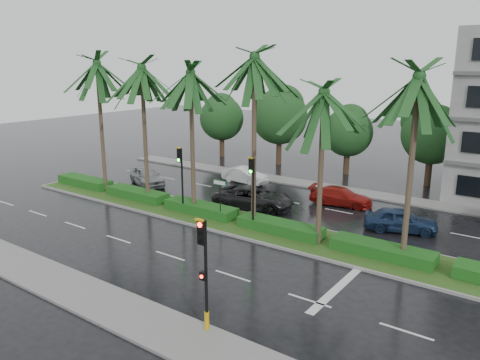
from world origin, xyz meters
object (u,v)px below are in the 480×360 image
Objects in this scene: signal_median_left at (181,170)px; car_silver at (147,176)px; signal_near at (204,270)px; car_red at (341,196)px; street_sign at (220,190)px; car_darkgrey at (254,198)px; car_white at (245,175)px; car_blue at (401,220)px.

signal_median_left is 8.81m from car_silver.
signal_near is 1.00× the size of car_red.
signal_median_left is 11.27m from car_red.
street_sign is 0.47× the size of car_darkgrey.
street_sign is 0.60× the size of car_red.
signal_median_left reaches higher than street_sign.
car_darkgrey is at bearing -137.42° from car_white.
car_white is at bearing 116.39° from street_sign.
car_white is at bearing -25.08° from car_silver.
car_white is at bearing 99.21° from signal_median_left.
car_red is (15.00, 4.05, -0.12)m from car_silver.
signal_near is 12.11m from street_sign.
car_white is at bearing 74.32° from car_red.
signal_near is at bearing 179.75° from car_red.
signal_median_left is 3.13m from street_sign.
signal_near is 1.11× the size of car_white.
signal_near is 1.68× the size of street_sign.
street_sign is 0.59× the size of car_silver.
car_red is at bearing -94.77° from car_white.
signal_near is 22.23m from car_white.
street_sign is at bearing 165.01° from car_darkgrey.
car_silver is at bearing 151.75° from signal_median_left.
car_blue is (12.50, 5.22, -2.29)m from signal_median_left.
car_red is 1.05× the size of car_blue.
car_white is (-1.50, 9.25, -2.35)m from signal_median_left.
signal_median_left is at bearing -176.53° from street_sign.
car_red is (-2.50, 17.77, -1.87)m from signal_near.
signal_median_left is at bearing 128.86° from car_red.
car_blue is at bearing -103.40° from car_white.
signal_near reaches higher than car_darkgrey.
car_blue is at bearing 22.68° from signal_median_left.
street_sign is (-7.00, 9.87, -0.38)m from signal_near.
car_blue is (20.00, 1.19, -0.05)m from car_silver.
signal_median_left is at bearing -168.15° from car_white.
car_silver reaches higher than car_blue.
signal_near is 15.36m from car_darkgrey.
signal_near is 0.80× the size of car_darkgrey.
car_silver is at bearing 159.87° from street_sign.
car_blue reaches higher than car_white.
car_silver is 1.06× the size of car_blue.
car_blue is at bearing -62.68° from car_silver.
car_white is 7.01m from car_darkgrey.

